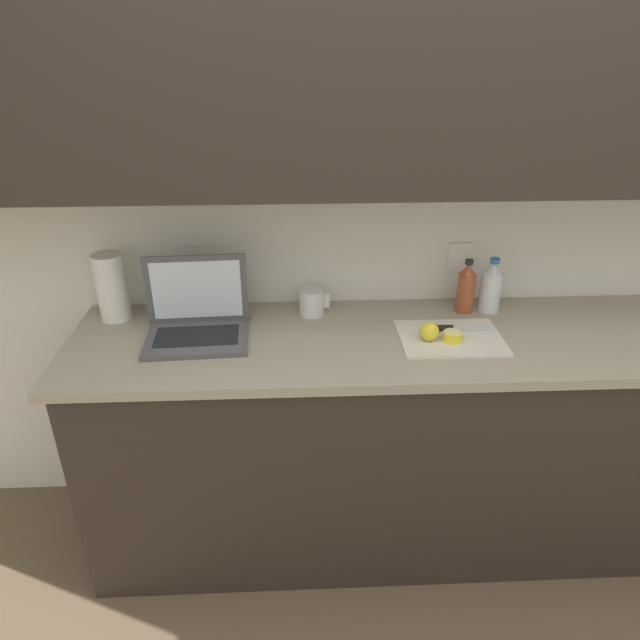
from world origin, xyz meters
name	(u,v)px	position (x,y,z in m)	size (l,w,h in m)	color
ground_plane	(396,527)	(0.00, 0.00, 0.00)	(12.00, 12.00, 0.00)	brown
wall_back	(412,144)	(0.00, 0.24, 1.56)	(5.20, 0.38, 2.60)	white
counter_unit	(408,438)	(0.02, 0.00, 0.48)	(2.45, 0.62, 0.93)	#332823
laptop	(197,318)	(-0.76, 0.05, 1.00)	(0.37, 0.28, 0.27)	#515156
cutting_board	(450,338)	(0.13, -0.02, 0.94)	(0.36, 0.27, 0.01)	silver
knife	(446,328)	(0.13, 0.02, 0.95)	(0.26, 0.04, 0.02)	silver
lemon_half_cut	(453,336)	(0.13, -0.05, 0.96)	(0.07, 0.07, 0.04)	yellow
lemon_whole_beside	(429,331)	(0.05, -0.04, 0.97)	(0.07, 0.07, 0.07)	yellow
bottle_green_soda	(491,287)	(0.34, 0.20, 1.03)	(0.08, 0.08, 0.22)	silver
bottle_oil_tall	(466,288)	(0.24, 0.20, 1.03)	(0.07, 0.07, 0.21)	#A34C2D
measuring_cup	(312,302)	(-0.35, 0.20, 0.98)	(0.12, 0.10, 0.10)	silver
paper_towel_roll	(112,287)	(-1.09, 0.20, 1.06)	(0.11, 0.11, 0.25)	white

